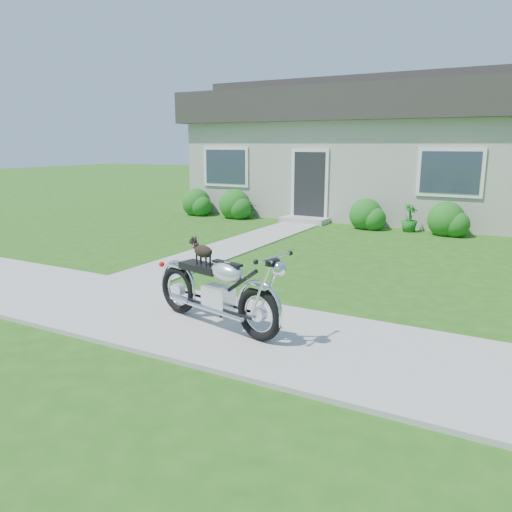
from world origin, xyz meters
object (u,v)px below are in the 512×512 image
at_px(house, 386,149).
at_px(potted_plant_left, 248,208).
at_px(motorcycle_with_dog, 218,289).
at_px(potted_plant_right, 409,218).

relative_size(house, potted_plant_left, 19.02).
xyz_separation_m(house, motorcycle_with_dog, (1.06, -12.09, -1.62)).
relative_size(potted_plant_left, potted_plant_right, 0.88).
relative_size(potted_plant_left, motorcycle_with_dog, 0.30).
bearing_deg(motorcycle_with_dog, potted_plant_left, 130.95).
bearing_deg(house, motorcycle_with_dog, -84.99).
distance_m(potted_plant_left, motorcycle_with_dog, 9.74).
bearing_deg(motorcycle_with_dog, potted_plant_right, 99.83).
height_order(potted_plant_left, motorcycle_with_dog, motorcycle_with_dog).
xyz_separation_m(potted_plant_left, potted_plant_right, (5.04, 0.00, 0.05)).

